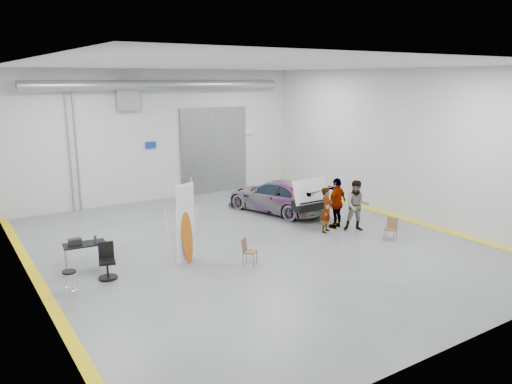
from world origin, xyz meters
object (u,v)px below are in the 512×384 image
work_table (82,244)px  surfboard_display (184,230)px  sedan_car (277,196)px  person_a (326,210)px  office_chair (106,263)px  folding_chair_near (250,257)px  person_b (357,206)px  shop_stool (70,284)px  folding_chair_far (390,234)px  person_c (337,203)px

work_table → surfboard_display: bearing=-25.4°
sedan_car → person_a: bearing=72.2°
surfboard_display → office_chair: 2.46m
person_a → folding_chair_near: 4.40m
person_b → shop_stool: 10.44m
person_a → work_table: 8.60m
sedan_car → folding_chair_far: sedan_car is taller
folding_chair_near → sedan_car: bearing=6.0°
person_b → shop_stool: (-10.42, -0.24, -0.59)m
sedan_car → shop_stool: sedan_car is taller
person_c → folding_chair_far: (0.51, -2.23, -0.71)m
person_c → office_chair: bearing=-15.3°
folding_chair_near → person_c: bearing=-23.9°
sedan_car → work_table: size_ratio=3.71×
folding_chair_far → person_b: bearing=159.3°
folding_chair_near → office_chair: (-3.98, 1.34, 0.19)m
person_a → shop_stool: 9.37m
sedan_car → person_c: size_ratio=2.43×
shop_stool → office_chair: (1.18, 0.76, 0.09)m
folding_chair_far → work_table: bearing=-134.2°
work_table → folding_chair_near: bearing=-29.8°
sedan_car → folding_chair_near: bearing=32.1°
office_chair → surfboard_display: bearing=10.4°
person_b → work_table: 9.75m
shop_stool → office_chair: size_ratio=0.71×
surfboard_display → office_chair: (-2.38, 0.15, -0.63)m
person_a → office_chair: bearing=148.9°
folding_chair_far → office_chair: office_chair is taller
folding_chair_far → office_chair: bearing=-128.4°
office_chair → person_b: bearing=10.8°
folding_chair_near → shop_stool: (-5.16, 0.58, 0.10)m
sedan_car → person_a: (-0.17, -3.38, 0.16)m
person_c → shop_stool: bearing=-11.1°
folding_chair_near → person_b: bearing=-32.2°
sedan_car → person_b: (0.92, -3.84, 0.28)m
person_a → office_chair: 8.16m
person_a → shop_stool: person_a is taller
sedan_car → office_chair: sedan_car is taller
person_c → person_a: bearing=1.3°
person_b → folding_chair_near: bearing=-133.5°
work_table → office_chair: size_ratio=1.24×
office_chair → person_a: bearing=13.6°
surfboard_display → folding_chair_near: bearing=-56.6°
folding_chair_near → office_chair: office_chair is taller
surfboard_display → office_chair: bearing=156.3°
surfboard_display → folding_chair_far: (7.00, -1.91, -0.82)m
person_b → folding_chair_near: size_ratio=2.31×
folding_chair_near → work_table: bearing=109.1°
person_c → folding_chair_far: person_c is taller
person_a → folding_chair_near: bearing=166.4°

